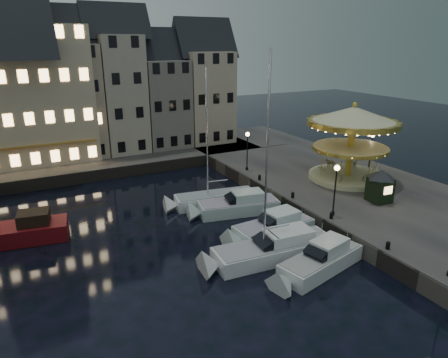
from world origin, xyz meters
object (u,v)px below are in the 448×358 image
motorboat_c (270,250)px  red_fishing_boat (17,233)px  carousel (352,129)px  bollard_a (388,245)px  bollard_c (293,195)px  streetlamp_c (247,146)px  motorboat_b (317,263)px  motorboat_f (210,200)px  bollard_d (260,177)px  streetlamp_d (371,147)px  motorboat_e (234,207)px  motorboat_d (269,229)px  streetlamp_b (336,183)px  bollard_b (331,215)px  ticket_kiosk (381,180)px

motorboat_c → red_fishing_boat: bearing=144.6°
red_fishing_boat → carousel: carousel is taller
bollard_a → red_fishing_boat: 27.00m
bollard_c → streetlamp_c: bearing=86.2°
motorboat_b → motorboat_f: 13.61m
motorboat_c → bollard_d: bearing=60.8°
streetlamp_d → bollard_a: (-11.90, -13.00, -2.41)m
bollard_a → motorboat_e: size_ratio=0.07×
streetlamp_d → bollard_c: bearing=-168.1°
motorboat_d → motorboat_f: (-1.41, 7.87, -0.11)m
streetlamp_b → red_fishing_boat: red_fishing_boat is taller
motorboat_f → bollard_b: bearing=-58.1°
motorboat_b → red_fishing_boat: 22.34m
streetlamp_c → streetlamp_d: 13.04m
motorboat_c → motorboat_e: bearing=78.7°
streetlamp_d → streetlamp_c: bearing=150.1°
motorboat_c → ticket_kiosk: 13.00m
bollard_c → bollard_d: (0.00, 5.50, 0.00)m
bollard_b → bollard_d: (0.00, 10.50, 0.00)m
streetlamp_c → bollard_b: streetlamp_c is taller
streetlamp_b → bollard_d: bearing=93.4°
streetlamp_c → bollard_a: 19.66m
streetlamp_d → bollard_d: streetlamp_d is taller
bollard_b → carousel: bearing=39.5°
streetlamp_d → motorboat_c: size_ratio=0.32×
red_fishing_boat → ticket_kiosk: 29.77m
motorboat_d → motorboat_c: bearing=-123.4°
bollard_a → bollard_b: 5.50m
bollard_a → bollard_b: same height
motorboat_b → motorboat_f: motorboat_f is taller
bollard_c → motorboat_d: size_ratio=0.08×
bollard_d → motorboat_f: motorboat_f is taller
motorboat_f → red_fishing_boat: motorboat_f is taller
motorboat_c → ticket_kiosk: (12.60, 1.95, 2.54)m
bollard_b → red_fishing_boat: 24.26m
red_fishing_boat → streetlamp_c: bearing=9.9°
motorboat_d → carousel: size_ratio=0.85×
streetlamp_d → bollard_b: size_ratio=7.32×
bollard_a → bollard_c: bearing=90.0°
bollard_b → carousel: size_ratio=0.06×
streetlamp_c → bollard_c: bearing=-93.8°
motorboat_c → streetlamp_d: bearing=25.0°
motorboat_d → motorboat_e: bearing=92.7°
streetlamp_d → motorboat_c: 20.52m
streetlamp_c → bollard_b: bearing=-92.5°
streetlamp_d → bollard_c: (-11.90, -2.50, -2.41)m
bollard_a → motorboat_c: (-6.45, 4.45, -0.92)m
streetlamp_c → ticket_kiosk: streetlamp_c is taller
bollard_d → motorboat_d: 9.91m
bollard_c → ticket_kiosk: size_ratio=0.18×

